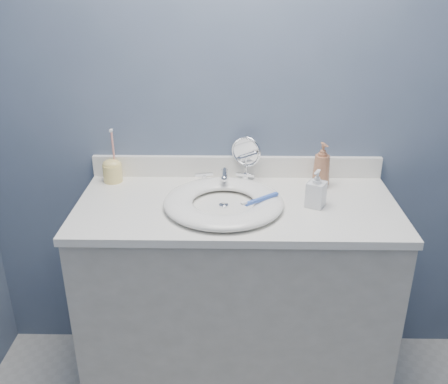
{
  "coord_description": "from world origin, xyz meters",
  "views": [
    {
      "loc": [
        -0.02,
        -0.73,
        1.71
      ],
      "look_at": [
        -0.05,
        0.94,
        0.94
      ],
      "focal_mm": 40.0,
      "sensor_mm": 36.0,
      "label": 1
    }
  ],
  "objects_px": {
    "makeup_mirror": "(246,156)",
    "soap_bottle_clear": "(316,188)",
    "soap_bottle_amber": "(322,165)",
    "toothbrush_holder": "(112,170)"
  },
  "relations": [
    {
      "from": "makeup_mirror",
      "to": "soap_bottle_clear",
      "type": "relative_size",
      "value": 1.34
    },
    {
      "from": "makeup_mirror",
      "to": "soap_bottle_amber",
      "type": "distance_m",
      "value": 0.31
    },
    {
      "from": "toothbrush_holder",
      "to": "soap_bottle_amber",
      "type": "bearing_deg",
      "value": -2.51
    },
    {
      "from": "makeup_mirror",
      "to": "soap_bottle_amber",
      "type": "bearing_deg",
      "value": 13.07
    },
    {
      "from": "makeup_mirror",
      "to": "soap_bottle_clear",
      "type": "bearing_deg",
      "value": -19.2
    },
    {
      "from": "makeup_mirror",
      "to": "soap_bottle_amber",
      "type": "height_order",
      "value": "makeup_mirror"
    },
    {
      "from": "soap_bottle_clear",
      "to": "soap_bottle_amber",
      "type": "bearing_deg",
      "value": 102.9
    },
    {
      "from": "toothbrush_holder",
      "to": "soap_bottle_clear",
      "type": "bearing_deg",
      "value": -15.24
    },
    {
      "from": "makeup_mirror",
      "to": "toothbrush_holder",
      "type": "xyz_separation_m",
      "value": [
        -0.55,
        -0.02,
        -0.05
      ]
    },
    {
      "from": "makeup_mirror",
      "to": "toothbrush_holder",
      "type": "distance_m",
      "value": 0.56
    }
  ]
}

